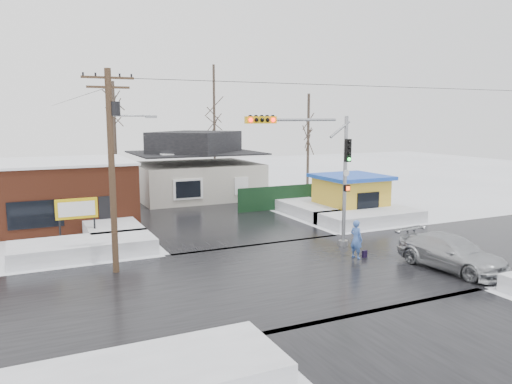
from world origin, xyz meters
name	(u,v)px	position (x,y,z in m)	size (l,w,h in m)	color
ground	(309,271)	(0.00, 0.00, 0.00)	(120.00, 120.00, 0.00)	white
road_ns	(309,270)	(0.00, 0.00, 0.01)	(10.00, 120.00, 0.02)	black
road_ew	(309,270)	(0.00, 0.00, 0.01)	(120.00, 10.00, 0.02)	black
snowbank_nw	(83,248)	(-9.00, 7.00, 0.40)	(7.00, 3.00, 0.80)	white
snowbank_ne	(371,217)	(9.00, 7.00, 0.40)	(7.00, 3.00, 0.80)	white
snowbank_sw	(148,380)	(-9.00, -7.00, 0.35)	(7.00, 3.00, 0.70)	white
snowbank_nside_w	(108,225)	(-7.00, 12.00, 0.40)	(3.00, 8.00, 0.80)	white
snowbank_nside_e	(305,207)	(7.00, 12.00, 0.40)	(3.00, 8.00, 0.80)	white
traffic_signal	(321,164)	(2.43, 2.97, 4.54)	(6.05, 0.68, 7.00)	gray
utility_pole	(113,159)	(-7.93, 3.50, 5.11)	(3.15, 0.44, 9.00)	#382619
brick_building	(33,193)	(-11.00, 15.99, 2.08)	(12.20, 8.20, 4.12)	maroon
marquee_sign	(77,210)	(-9.00, 9.49, 1.92)	(2.20, 0.21, 2.55)	black
house	(196,168)	(2.00, 22.00, 2.62)	(10.40, 8.40, 5.76)	beige
kiosk	(350,195)	(9.50, 9.99, 1.46)	(4.60, 4.60, 2.88)	gold
fence	(286,197)	(6.50, 14.00, 0.90)	(8.00, 0.12, 1.80)	black
tree_far_left	(114,105)	(-4.00, 26.00, 7.95)	(3.00, 3.00, 10.00)	#332821
tree_far_mid	(214,90)	(6.00, 28.00, 9.54)	(3.00, 3.00, 12.00)	#332821
tree_far_right	(309,114)	(12.00, 20.00, 7.16)	(3.00, 3.00, 9.00)	#332821
pedestrian	(356,240)	(3.14, 0.70, 0.96)	(0.70, 0.46, 1.92)	#466FC4
car	(451,253)	(6.01, -2.62, 0.77)	(2.15, 5.29, 1.53)	#ABAEB2
shopping_bag	(365,254)	(3.60, 0.62, 0.17)	(0.28, 0.12, 0.35)	black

